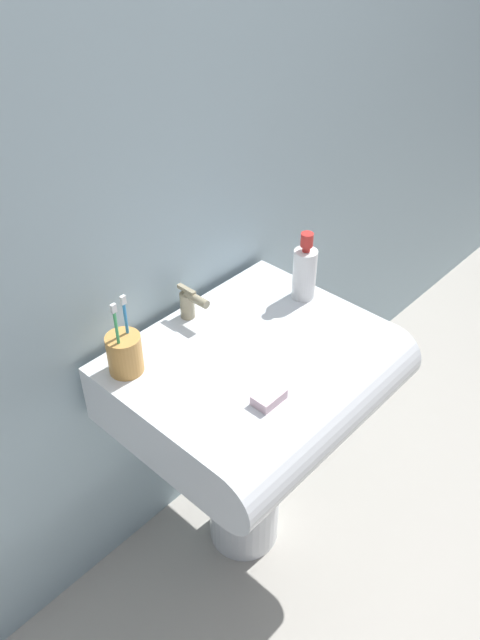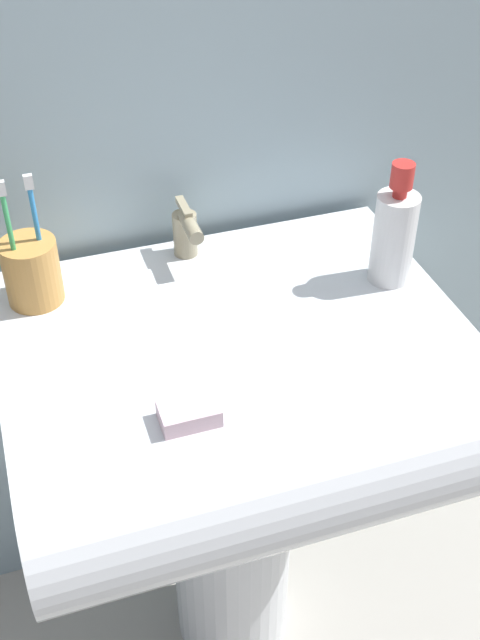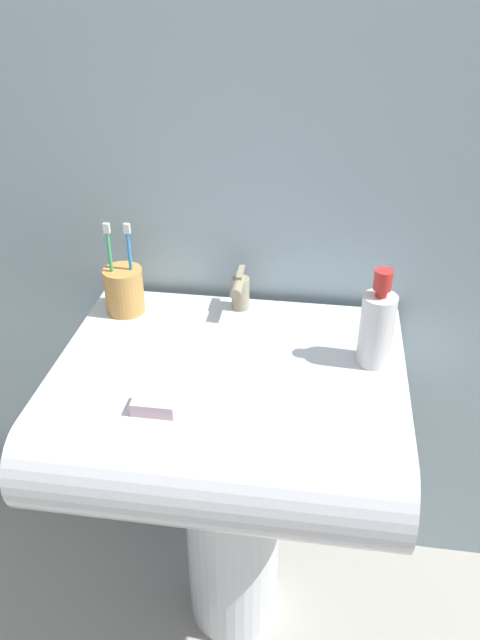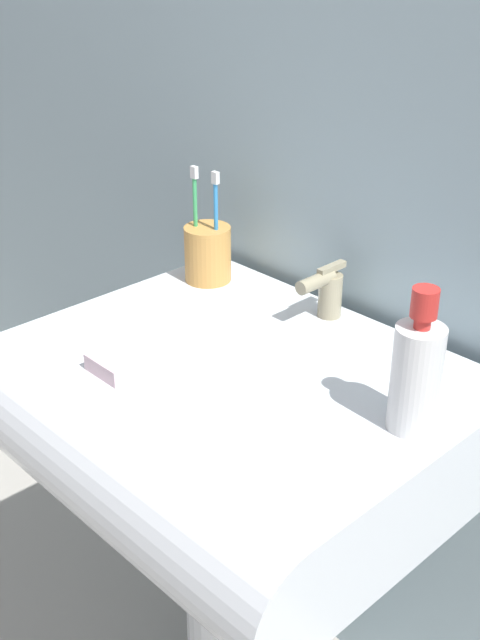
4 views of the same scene
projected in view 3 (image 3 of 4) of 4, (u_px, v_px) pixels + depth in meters
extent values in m
plane|color=#ADA89E|center=(234.00, 605.00, 1.55)|extent=(6.00, 6.00, 0.00)
cube|color=#9EB7C1|center=(253.00, 73.00, 1.14)|extent=(5.00, 0.05, 2.40)
cylinder|color=white|center=(233.00, 524.00, 1.39)|extent=(0.21, 0.21, 0.59)
cube|color=white|center=(232.00, 393.00, 1.19)|extent=(0.64, 0.45, 0.16)
cylinder|color=white|center=(210.00, 479.00, 1.00)|extent=(0.64, 0.16, 0.16)
cylinder|color=tan|center=(240.00, 293.00, 1.29)|extent=(0.04, 0.04, 0.07)
cylinder|color=tan|center=(238.00, 287.00, 1.24)|extent=(0.02, 0.07, 0.02)
cube|color=tan|center=(240.00, 273.00, 1.27)|extent=(0.01, 0.06, 0.01)
cylinder|color=#D19347|center=(124.00, 290.00, 1.27)|extent=(0.08, 0.08, 0.10)
cylinder|color=#3FB266|center=(112.00, 271.00, 1.24)|extent=(0.01, 0.01, 0.16)
cube|color=white|center=(106.00, 228.00, 1.19)|extent=(0.01, 0.01, 0.02)
cylinder|color=#338CD8|center=(131.00, 269.00, 1.25)|extent=(0.01, 0.01, 0.16)
cube|color=white|center=(127.00, 228.00, 1.20)|extent=(0.01, 0.01, 0.02)
cylinder|color=white|center=(376.00, 330.00, 1.11)|extent=(0.06, 0.06, 0.14)
cylinder|color=red|center=(381.00, 293.00, 1.07)|extent=(0.02, 0.02, 0.01)
cylinder|color=red|center=(383.00, 280.00, 1.05)|extent=(0.03, 0.03, 0.04)
cube|color=silver|center=(155.00, 404.00, 1.02)|extent=(0.07, 0.05, 0.02)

